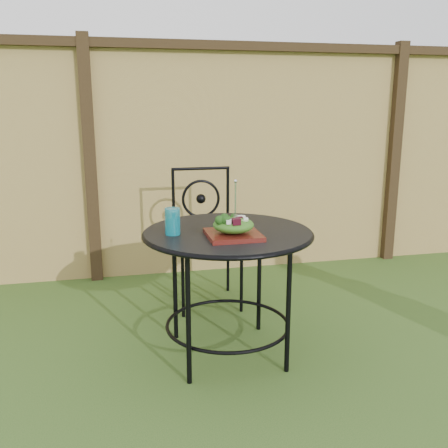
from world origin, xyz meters
name	(u,v)px	position (x,y,z in m)	size (l,w,h in m)	color
ground	(377,412)	(0.00, 0.00, 0.00)	(60.00, 60.00, 0.00)	#254817
fence	(251,158)	(0.00, 2.19, 0.95)	(8.00, 0.12, 1.90)	#D8BA6B
patio_table	(228,255)	(-0.55, 0.70, 0.59)	(0.92, 0.92, 0.72)	black
patio_chair	(205,233)	(-0.52, 1.51, 0.50)	(0.46, 0.46, 0.95)	black
salad_plate	(233,235)	(-0.55, 0.57, 0.74)	(0.27, 0.27, 0.02)	#480A11
salad	(233,225)	(-0.55, 0.57, 0.79)	(0.21, 0.21, 0.08)	#235614
fork	(235,200)	(-0.54, 0.57, 0.92)	(0.01, 0.01, 0.18)	silver
drinking_glass	(173,221)	(-0.85, 0.69, 0.79)	(0.08, 0.08, 0.14)	#0C7B8F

